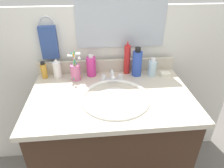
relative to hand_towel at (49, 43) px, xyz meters
name	(u,v)px	position (x,y,z in m)	size (l,w,h in m)	color
vanity_cabinet	(111,146)	(0.38, -0.32, -0.66)	(0.93, 0.57, 0.83)	#382316
countertop	(111,96)	(0.38, -0.32, -0.23)	(0.96, 0.62, 0.03)	beige
backsplash	(107,66)	(0.38, -0.02, -0.17)	(0.96, 0.02, 0.09)	beige
back_wall	(107,91)	(0.38, 0.04, -0.43)	(2.06, 0.04, 1.30)	silver
mirror_panel	(122,4)	(0.48, 0.02, 0.23)	(0.60, 0.01, 0.56)	#B2BCC6
towel_ring	(46,24)	(0.00, 0.02, 0.12)	(0.10, 0.10, 0.01)	silver
hand_towel	(49,43)	(0.00, 0.00, 0.00)	(0.11, 0.04, 0.22)	#334C8C
sink_basin	(115,103)	(0.40, -0.37, -0.25)	(0.40, 0.40, 0.11)	white
faucet	(112,78)	(0.40, -0.17, -0.19)	(0.16, 0.10, 0.08)	silver
bottle_lotion_white	(57,69)	(0.04, -0.08, -0.16)	(0.05, 0.05, 0.14)	white
bottle_soap_pink	(91,66)	(0.27, -0.07, -0.15)	(0.06, 0.06, 0.15)	#D8338C
bottle_gel_clear	(152,68)	(0.69, -0.11, -0.16)	(0.06, 0.06, 0.13)	silver
bottle_spray_red	(127,59)	(0.52, -0.06, -0.11)	(0.04, 0.04, 0.24)	red
bottle_shampoo_blue	(137,63)	(0.58, -0.10, -0.13)	(0.06, 0.06, 0.20)	#2D4CB2
bottle_oil_amber	(44,70)	(-0.05, -0.07, -0.17)	(0.04, 0.04, 0.12)	gold
cup_pink	(76,71)	(0.17, -0.12, -0.16)	(0.08, 0.07, 0.20)	#D16693
soap_bar	(165,74)	(0.78, -0.13, -0.21)	(0.06, 0.04, 0.02)	white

